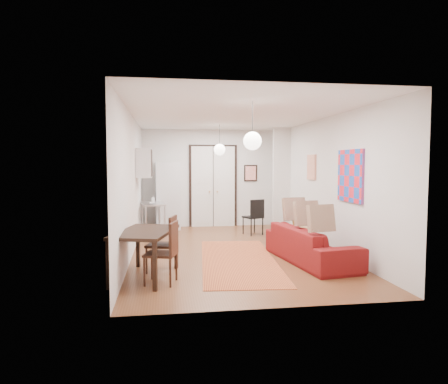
{
  "coord_description": "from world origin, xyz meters",
  "views": [
    {
      "loc": [
        -1.41,
        -8.42,
        1.87
      ],
      "look_at": [
        -0.12,
        0.38,
        1.25
      ],
      "focal_mm": 32.0,
      "sensor_mm": 36.0,
      "label": 1
    }
  ],
  "objects": [
    {
      "name": "pendant_front",
      "position": [
        0.0,
        -2.0,
        2.25
      ],
      "size": [
        0.3,
        0.3,
        0.8
      ],
      "color": "silver",
      "rests_on": "ceiling"
    },
    {
      "name": "soap_bottle",
      "position": [
        -1.75,
        2.49,
        0.94
      ],
      "size": [
        0.1,
        0.1,
        0.18
      ],
      "primitive_type": "imported",
      "rotation": [
        0.0,
        0.0,
        0.24
      ],
      "color": "teal",
      "rests_on": "kitchen_counter"
    },
    {
      "name": "dining_chair_far",
      "position": [
        -1.5,
        -2.08,
        0.56
      ],
      "size": [
        0.57,
        0.71,
        0.97
      ],
      "rotation": [
        0.0,
        0.0,
        -1.83
      ],
      "color": "#341810",
      "rests_on": "floor"
    },
    {
      "name": "print_left",
      "position": [
        -2.07,
        2.0,
        1.95
      ],
      "size": [
        0.03,
        0.44,
        0.54
      ],
      "primitive_type": "cube",
      "color": "#8F5D3B",
      "rests_on": "wall_left"
    },
    {
      "name": "potted_plant",
      "position": [
        1.75,
        0.88,
        0.52
      ],
      "size": [
        0.39,
        0.37,
        0.34
      ],
      "primitive_type": "imported",
      "rotation": [
        0.0,
        0.0,
        -0.43
      ],
      "color": "#366A2F",
      "rests_on": "coffee_table"
    },
    {
      "name": "dining_chair_near",
      "position": [
        -1.5,
        -1.38,
        0.56
      ],
      "size": [
        0.57,
        0.71,
        0.97
      ],
      "rotation": [
        0.0,
        0.0,
        -1.83
      ],
      "color": "#341810",
      "rests_on": "floor"
    },
    {
      "name": "dining_table",
      "position": [
        -1.75,
        -1.83,
        0.7
      ],
      "size": [
        1.15,
        1.58,
        0.79
      ],
      "rotation": [
        0.0,
        0.0,
        -0.26
      ],
      "color": "black",
      "rests_on": "floor"
    },
    {
      "name": "double_doors",
      "position": [
        0.0,
        3.46,
        1.2
      ],
      "size": [
        1.44,
        0.06,
        2.5
      ],
      "primitive_type": "cube",
      "color": "silver",
      "rests_on": "wall_back"
    },
    {
      "name": "kilim_rug",
      "position": [
        -0.02,
        -0.86,
        0.0
      ],
      "size": [
        1.73,
        3.87,
        0.01
      ],
      "primitive_type": "cube",
      "rotation": [
        0.0,
        0.0,
        -0.09
      ],
      "color": "#C16630",
      "rests_on": "floor"
    },
    {
      "name": "poster_back",
      "position": [
        1.15,
        3.47,
        1.6
      ],
      "size": [
        0.4,
        0.03,
        0.5
      ],
      "primitive_type": "cube",
      "color": "red",
      "rests_on": "wall_back"
    },
    {
      "name": "sofa",
      "position": [
        1.33,
        -1.2,
        0.34
      ],
      "size": [
        1.22,
        2.42,
        0.68
      ],
      "primitive_type": "imported",
      "rotation": [
        0.0,
        0.0,
        1.71
      ],
      "color": "maroon",
      "rests_on": "floor"
    },
    {
      "name": "wall_cabinet",
      "position": [
        -1.92,
        1.5,
        1.9
      ],
      "size": [
        0.35,
        1.0,
        0.7
      ],
      "primitive_type": "cube",
      "color": "white",
      "rests_on": "wall_left"
    },
    {
      "name": "wall_back",
      "position": [
        0.0,
        3.5,
        1.45
      ],
      "size": [
        4.2,
        0.02,
        2.9
      ],
      "primitive_type": "cube",
      "color": "silver",
      "rests_on": "floor"
    },
    {
      "name": "painting_abstract",
      "position": [
        2.08,
        0.8,
        1.8
      ],
      "size": [
        0.05,
        0.5,
        0.6
      ],
      "primitive_type": "cube",
      "color": "#F4ECCC",
      "rests_on": "wall_right"
    },
    {
      "name": "ceiling",
      "position": [
        0.0,
        0.0,
        2.9
      ],
      "size": [
        4.2,
        7.0,
        0.02
      ],
      "primitive_type": "cube",
      "color": "silver",
      "rests_on": "wall_back"
    },
    {
      "name": "pendant_back",
      "position": [
        0.0,
        2.0,
        2.25
      ],
      "size": [
        0.3,
        0.3,
        0.8
      ],
      "color": "silver",
      "rests_on": "ceiling"
    },
    {
      "name": "fridge",
      "position": [
        -1.36,
        3.15,
        0.96
      ],
      "size": [
        0.72,
        0.72,
        1.92
      ],
      "primitive_type": "cube",
      "rotation": [
        0.0,
        0.0,
        0.06
      ],
      "color": "silver",
      "rests_on": "floor"
    },
    {
      "name": "wall_front",
      "position": [
        0.0,
        -3.5,
        1.45
      ],
      "size": [
        4.2,
        0.02,
        2.9
      ],
      "primitive_type": "cube",
      "color": "silver",
      "rests_on": "floor"
    },
    {
      "name": "black_side_chair",
      "position": [
        0.88,
        1.99,
        0.55
      ],
      "size": [
        0.57,
        0.58,
        0.95
      ],
      "rotation": [
        0.0,
        0.0,
        3.54
      ],
      "color": "black",
      "rests_on": "floor"
    },
    {
      "name": "wall_right",
      "position": [
        2.1,
        0.0,
        1.45
      ],
      "size": [
        0.02,
        7.0,
        2.9
      ],
      "primitive_type": "cube",
      "color": "silver",
      "rests_on": "floor"
    },
    {
      "name": "stub_partition",
      "position": [
        1.85,
        2.55,
        1.45
      ],
      "size": [
        0.5,
        0.1,
        2.9
      ],
      "primitive_type": "cube",
      "color": "silver",
      "rests_on": "floor"
    },
    {
      "name": "bowl",
      "position": [
        -1.75,
        1.94,
        0.87
      ],
      "size": [
        0.24,
        0.24,
        0.05
      ],
      "primitive_type": "imported",
      "rotation": [
        0.0,
        0.0,
        0.24
      ],
      "color": "white",
      "rests_on": "kitchen_counter"
    },
    {
      "name": "coffee_table",
      "position": [
        1.66,
        0.88,
        0.3
      ],
      "size": [
        0.89,
        0.72,
        0.35
      ],
      "rotation": [
        0.0,
        0.0,
        -0.43
      ],
      "color": "tan",
      "rests_on": "floor"
    },
    {
      "name": "floor",
      "position": [
        0.0,
        0.0,
        0.0
      ],
      "size": [
        7.0,
        7.0,
        0.0
      ],
      "primitive_type": "plane",
      "color": "brown",
      "rests_on": "ground"
    },
    {
      "name": "kitchen_counter",
      "position": [
        -1.75,
        2.24,
        0.54
      ],
      "size": [
        0.7,
        1.17,
        0.85
      ],
      "rotation": [
        0.0,
        0.0,
        0.14
      ],
      "color": "#B8BABD",
      "rests_on": "floor"
    },
    {
      "name": "wall_left",
      "position": [
        -2.1,
        0.0,
        1.45
      ],
      "size": [
        0.02,
        7.0,
        2.9
      ],
      "primitive_type": "cube",
      "color": "silver",
      "rests_on": "floor"
    },
    {
      "name": "painting_popart",
      "position": [
        2.08,
        -1.25,
        1.65
      ],
      "size": [
        0.05,
        1.0,
        1.0
      ],
      "primitive_type": "cube",
      "color": "red",
      "rests_on": "wall_right"
    }
  ]
}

